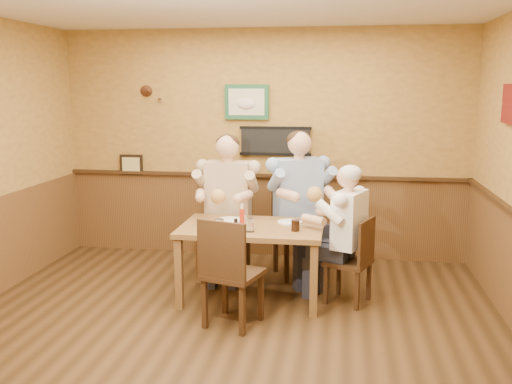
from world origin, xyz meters
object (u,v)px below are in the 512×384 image
Objects in this scene: chair_back_right at (297,231)px; chair_near_side at (233,271)px; diner_blue_polo at (298,212)px; water_glass_mid at (250,225)px; diner_tan_shirt at (228,214)px; diner_white_elder at (349,242)px; salt_shaker at (244,220)px; chair_back_left at (229,232)px; hot_sauce_bottle at (242,217)px; dining_table at (252,235)px; cola_tumbler at (295,226)px; pepper_shaker at (236,223)px; water_glass_left at (219,226)px; chair_right_end at (348,260)px.

chair_near_side is at bearing -132.07° from chair_back_right.
diner_blue_polo reaches higher than water_glass_mid.
chair_near_side is 0.69× the size of diner_tan_shirt.
diner_white_elder is 13.09× the size of salt_shaker.
chair_back_left is 7.79× the size of water_glass_mid.
hot_sauce_bottle is 0.08m from salt_shaker.
cola_tumbler is at bearing -17.70° from dining_table.
dining_table is 10.90× the size of water_glass_mid.
hot_sauce_bottle is (-1.04, -0.08, 0.24)m from diner_white_elder.
diner_white_elder reaches higher than cola_tumbler.
chair_back_right reaches higher than dining_table.
dining_table is 1.36× the size of chair_back_right.
diner_white_elder is (1.01, 0.70, 0.12)m from chair_near_side.
diner_white_elder is at bearing -128.33° from chair_near_side.
chair_back_left is at bearing 111.76° from hot_sauce_bottle.
water_glass_mid is at bearing -41.51° from pepper_shaker.
pepper_shaker is (-1.10, -0.12, 0.18)m from diner_white_elder.
salt_shaker is at bearing -64.86° from diner_tan_shirt.
chair_back_right is 11.90× the size of pepper_shaker.
chair_back_left is 1.46m from diner_white_elder.
cola_tumbler is 1.23× the size of pepper_shaker.
chair_back_right is 1.05m from pepper_shaker.
diner_tan_shirt is at bearing 96.41° from water_glass_left.
cola_tumbler is 1.13× the size of salt_shaker.
dining_table is at bearing -78.14° from chair_near_side.
chair_back_right is 1.00m from hot_sauce_bottle.
pepper_shaker is (-0.14, -0.09, 0.14)m from dining_table.
chair_back_right is 0.22m from diner_blue_polo.
chair_near_side is at bearing -33.23° from chair_right_end.
chair_right_end is 0.60× the size of diner_tan_shirt.
pepper_shaker is (-0.06, -0.10, -0.00)m from salt_shaker.
chair_near_side reaches higher than hot_sauce_bottle.
chair_back_left reaches higher than chair_right_end.
diner_blue_polo is at bearing 59.27° from hot_sauce_bottle.
chair_back_right is 5.11× the size of hot_sauce_bottle.
chair_near_side is 0.74m from salt_shaker.
water_glass_mid is at bearing -85.91° from dining_table.
chair_back_right reaches higher than salt_shaker.
chair_near_side is at bearing -81.80° from pepper_shaker.
chair_near_side reaches higher than water_glass_mid.
hot_sauce_bottle is 2.14× the size of salt_shaker.
water_glass_left is at bearing -52.60° from chair_right_end.
cola_tumbler is (0.05, -0.91, 0.07)m from diner_blue_polo.
diner_white_elder reaches higher than pepper_shaker.
hot_sauce_bottle is at bearing 55.09° from water_glass_left.
hot_sauce_bottle is (-1.04, -0.08, 0.42)m from chair_right_end.
salt_shaker is at bearing 58.07° from pepper_shaker.
diner_white_elder reaches higher than chair_back_left.
hot_sauce_bottle is 2.33× the size of pepper_shaker.
diner_blue_polo is (0.45, 1.43, 0.24)m from chair_near_side.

